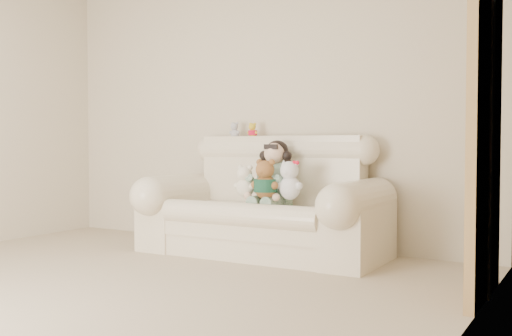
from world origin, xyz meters
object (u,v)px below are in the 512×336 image
(sofa, at_px, (262,195))
(cream_teddy, at_px, (245,178))
(white_cat, at_px, (290,176))
(brown_teddy, at_px, (266,175))
(seated_child, at_px, (275,172))

(sofa, height_order, cream_teddy, sofa)
(sofa, bearing_deg, cream_teddy, -138.33)
(white_cat, xyz_separation_m, cream_teddy, (-0.42, -0.00, -0.03))
(cream_teddy, bearing_deg, white_cat, 0.05)
(white_cat, relative_size, cream_teddy, 1.18)
(sofa, xyz_separation_m, cream_teddy, (-0.11, -0.10, 0.15))
(brown_teddy, xyz_separation_m, white_cat, (0.19, 0.06, -0.00))
(sofa, bearing_deg, seated_child, 43.81)
(brown_teddy, xyz_separation_m, cream_teddy, (-0.23, 0.06, -0.03))
(sofa, relative_size, brown_teddy, 5.44)
(seated_child, bearing_deg, sofa, -141.49)
(sofa, distance_m, white_cat, 0.37)
(white_cat, height_order, cream_teddy, white_cat)
(white_cat, bearing_deg, cream_teddy, -157.68)
(sofa, distance_m, seated_child, 0.22)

